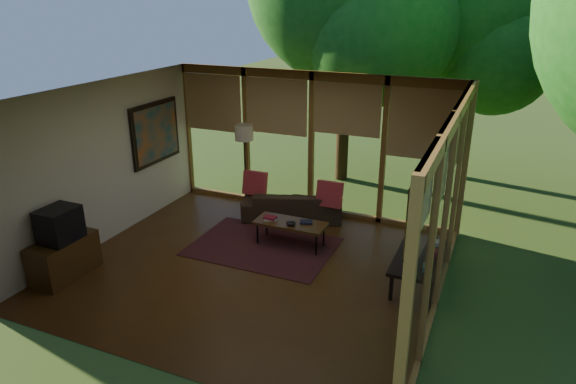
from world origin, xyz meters
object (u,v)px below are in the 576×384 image
at_px(media_cabinet, 64,258).
at_px(side_console, 417,258).
at_px(television, 59,224).
at_px(floor_lamp, 244,137).
at_px(sofa, 292,205).
at_px(coffee_table, 290,224).

relative_size(media_cabinet, side_console, 0.71).
height_order(television, floor_lamp, floor_lamp).
xyz_separation_m(sofa, coffee_table, (0.41, -1.06, 0.12)).
bearing_deg(floor_lamp, media_cabinet, -108.14).
bearing_deg(floor_lamp, sofa, -13.04).
relative_size(sofa, media_cabinet, 1.86).
xyz_separation_m(sofa, floor_lamp, (-1.12, 0.26, 1.13)).
bearing_deg(television, media_cabinet, 180.00).
bearing_deg(television, coffee_table, 40.17).
distance_m(media_cabinet, television, 0.55).
relative_size(television, side_console, 0.39).
distance_m(sofa, television, 4.07).
distance_m(media_cabinet, floor_lamp, 3.93).
relative_size(sofa, coffee_table, 1.55).
xyz_separation_m(media_cabinet, television, (0.02, 0.00, 0.55)).
relative_size(sofa, side_console, 1.33).
bearing_deg(sofa, television, 36.13).
bearing_deg(media_cabinet, floor_lamp, 71.86).
bearing_deg(coffee_table, media_cabinet, -140.04).
xyz_separation_m(television, floor_lamp, (1.15, 3.59, 0.56)).
relative_size(sofa, television, 3.37).
bearing_deg(sofa, coffee_table, 91.85).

